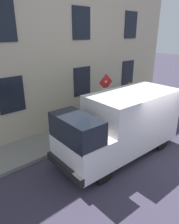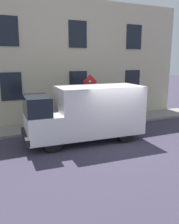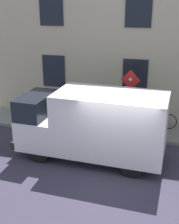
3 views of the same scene
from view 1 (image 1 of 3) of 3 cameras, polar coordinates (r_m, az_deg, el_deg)
The scene contains 10 objects.
ground_plane at distance 9.31m, azimuth 15.85°, elevation -10.17°, with size 80.00×80.00×0.00m, color #383244.
sidewalk_slab at distance 11.15m, azimuth 1.25°, elevation -3.48°, with size 1.93×15.95×0.14m, color gray.
building_facade at distance 11.19m, azimuth -3.37°, elevation 15.06°, with size 0.75×13.95×7.07m.
sign_post_stacked at distance 10.01m, azimuth 4.34°, elevation 4.88°, with size 0.18×0.56×2.65m.
delivery_van at distance 8.31m, azimuth 8.93°, elevation -3.10°, with size 2.25×5.42×2.50m.
bicycle_black at distance 11.98m, azimuth 3.78°, elevation 0.54°, with size 0.46×1.71×0.89m.
bicycle_blue at distance 11.37m, azimuth 0.51°, elevation -0.55°, with size 0.48×1.72×0.89m.
bicycle_orange at distance 10.82m, azimuth -3.10°, elevation -1.76°, with size 0.46×1.71×0.89m.
pedestrian at distance 13.15m, azimuth 10.74°, elevation 4.67°, with size 0.48×0.43×1.72m.
litter_bin at distance 11.20m, azimuth 7.02°, elevation -0.63°, with size 0.44×0.44×0.90m, color #2D5133.
Camera 1 is at (-3.99, 6.97, 4.70)m, focal length 33.36 mm.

